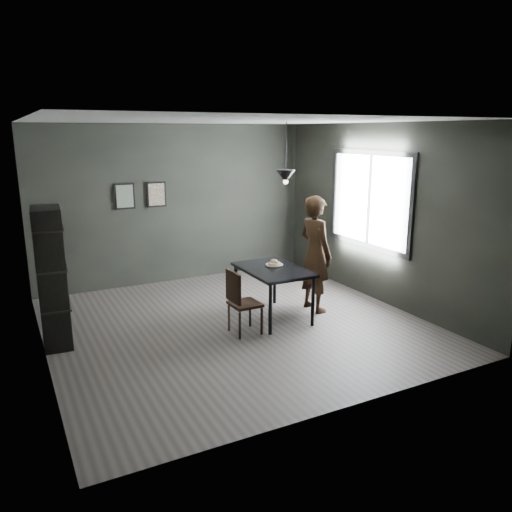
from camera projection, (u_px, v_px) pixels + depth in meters
name	position (u px, v px, depth m)	size (l,w,h in m)	color
ground	(236.00, 324.00, 7.09)	(5.00, 5.00, 0.00)	#3C3733
back_wall	(176.00, 204.00, 8.90)	(5.00, 0.10, 2.80)	black
ceiling	(234.00, 121.00, 6.41)	(5.00, 5.00, 0.02)	silver
window_assembly	(369.00, 200.00, 7.98)	(0.04, 1.96, 1.56)	white
cafe_table	(273.00, 273.00, 7.20)	(0.80, 1.20, 0.75)	black
white_plate	(274.00, 265.00, 7.32)	(0.23, 0.23, 0.01)	white
donut_pile	(274.00, 263.00, 7.31)	(0.20, 0.20, 0.08)	beige
woman	(315.00, 254.00, 7.48)	(0.64, 0.42, 1.76)	black
wood_chair	(240.00, 298.00, 6.64)	(0.39, 0.39, 0.89)	black
shelf_unit	(52.00, 278.00, 6.21)	(0.34, 0.59, 1.77)	black
pendant_lamp	(286.00, 176.00, 7.06)	(0.28, 0.28, 0.86)	black
framed_print_left	(125.00, 196.00, 8.43)	(0.34, 0.04, 0.44)	black
framed_print_right	(156.00, 194.00, 8.67)	(0.34, 0.04, 0.44)	black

